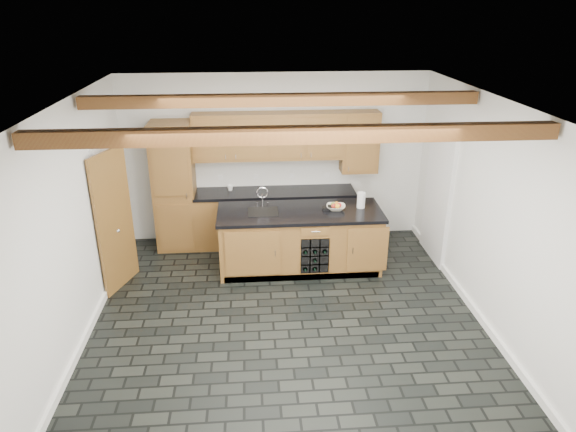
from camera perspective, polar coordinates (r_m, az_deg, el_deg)
name	(u,v)px	position (r m, az deg, el deg)	size (l,w,h in m)	color
ground	(286,313)	(6.92, -0.19, -10.76)	(5.00, 5.00, 0.00)	black
room_shell	(277,192)	(6.70, -1.27, 2.72)	(5.01, 5.00, 5.00)	white
back_cabinetry	(254,188)	(8.48, -3.85, 3.13)	(3.65, 0.62, 2.20)	#986030
island	(300,240)	(7.83, 1.36, -2.63)	(2.48, 0.96, 0.93)	#986030
faucet	(263,209)	(7.64, -2.80, 0.78)	(0.45, 0.40, 0.34)	black
kitchen_scale	(329,208)	(7.72, 4.57, 0.91)	(0.19, 0.13, 0.06)	black
fruit_bowl	(336,207)	(7.72, 5.34, 0.96)	(0.28, 0.28, 0.07)	beige
fruit_cluster	(336,205)	(7.71, 5.35, 1.22)	(0.16, 0.17, 0.07)	red
paper_towel	(361,200)	(7.81, 8.12, 1.76)	(0.12, 0.12, 0.24)	white
mug	(230,188)	(8.53, -6.44, 3.15)	(0.10, 0.10, 0.10)	white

